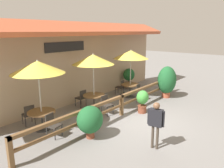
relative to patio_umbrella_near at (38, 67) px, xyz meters
The scene contains 20 objects.
ground_plane 4.73m from the patio_umbrella_near, 38.40° to the right, with size 60.00×60.00×0.00m, color slate.
building_facade 3.56m from the patio_umbrella_near, 26.73° to the left, with size 14.28×1.49×4.23m.
patio_railing 3.91m from the patio_umbrella_near, 24.75° to the right, with size 10.40×0.14×0.95m.
patio_umbrella_near is the anchor object (origin of this frame).
dining_table_near 1.85m from the patio_umbrella_near, ahead, with size 1.06×1.06×0.76m.
chair_near_streetside 2.13m from the patio_umbrella_near, 95.72° to the right, with size 0.50×0.50×0.86m.
chair_near_wallside 2.13m from the patio_umbrella_near, 96.57° to the left, with size 0.49×0.49×0.86m.
patio_umbrella_middle 2.88m from the patio_umbrella_near, ahead, with size 1.96×1.96×2.73m.
dining_table_middle 3.42m from the patio_umbrella_near, ahead, with size 1.06×1.06×0.76m.
chair_middle_streetside 3.56m from the patio_umbrella_near, 16.32° to the right, with size 0.45×0.45×0.86m.
chair_middle_wallside 3.53m from the patio_umbrella_near, 15.97° to the left, with size 0.42×0.42×0.86m.
patio_umbrella_far 5.75m from the patio_umbrella_near, ahead, with size 1.96×1.96×2.73m.
dining_table_far 6.04m from the patio_umbrella_near, ahead, with size 1.06×1.06×0.76m.
chair_far_streetside 6.09m from the patio_umbrella_near, ahead, with size 0.45×0.45×0.86m.
chair_far_wallside 6.14m from the patio_umbrella_near, ahead, with size 0.50×0.50×0.86m.
potted_plant_tall_tropical 4.86m from the patio_umbrella_near, 26.88° to the right, with size 0.61×0.55×1.07m.
potted_plant_broad_leaf 7.38m from the patio_umbrella_near, 14.52° to the right, with size 1.14×1.02×1.81m.
potted_plant_small_flowering 2.70m from the patio_umbrella_near, 69.69° to the right, with size 0.98×0.88×1.19m.
potted_plant_corner_fern 7.58m from the patio_umbrella_near, ahead, with size 0.80×0.72×1.34m.
pedestrian 4.56m from the patio_umbrella_near, 69.36° to the right, with size 0.27×0.55×1.58m.
Camera 1 is at (-7.53, -4.55, 3.75)m, focal length 35.00 mm.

